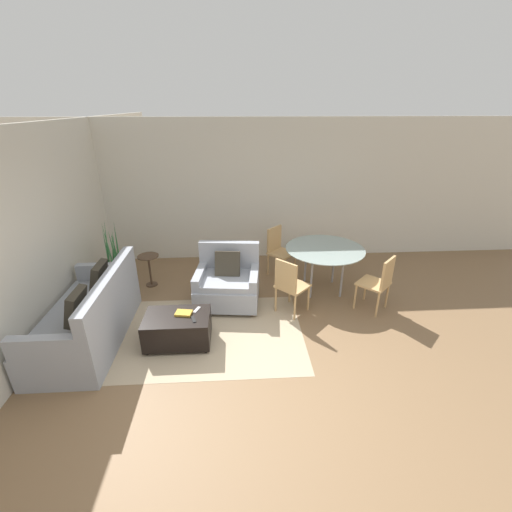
{
  "coord_description": "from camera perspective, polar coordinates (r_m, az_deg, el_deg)",
  "views": [
    {
      "loc": [
        -0.22,
        -2.99,
        2.95
      ],
      "look_at": [
        0.08,
        1.95,
        0.75
      ],
      "focal_mm": 24.0,
      "sensor_mm": 36.0,
      "label": 1
    }
  ],
  "objects": [
    {
      "name": "armchair",
      "position": [
        5.47,
        -4.73,
        -4.48
      ],
      "size": [
        1.05,
        0.92,
        0.94
      ],
      "color": "#999EA8",
      "rests_on": "ground_plane"
    },
    {
      "name": "couch",
      "position": [
        5.16,
        -25.92,
        -9.35
      ],
      "size": [
        0.92,
        1.93,
        0.96
      ],
      "color": "#999EA8",
      "rests_on": "ground_plane"
    },
    {
      "name": "ground_plane",
      "position": [
        4.21,
        0.52,
        -20.6
      ],
      "size": [
        20.0,
        20.0,
        0.0
      ],
      "primitive_type": "plane",
      "color": "brown"
    },
    {
      "name": "tv_remote_secondary",
      "position": [
        4.54,
        -10.36,
        -10.35
      ],
      "size": [
        0.08,
        0.15,
        0.01
      ],
      "color": "black",
      "rests_on": "ottoman"
    },
    {
      "name": "dining_chair_far_left",
      "position": [
        6.34,
        3.74,
        1.37
      ],
      "size": [
        0.59,
        0.59,
        0.9
      ],
      "color": "tan",
      "rests_on": "ground_plane"
    },
    {
      "name": "wall_back",
      "position": [
        6.85,
        -1.62,
        10.68
      ],
      "size": [
        12.0,
        0.06,
        2.75
      ],
      "color": "beige",
      "rests_on": "ground_plane"
    },
    {
      "name": "wall_left",
      "position": [
        5.41,
        -31.79,
        3.35
      ],
      "size": [
        0.06,
        12.0,
        2.75
      ],
      "color": "beige",
      "rests_on": "ground_plane"
    },
    {
      "name": "side_table",
      "position": [
        6.23,
        -17.38,
        -1.43
      ],
      "size": [
        0.36,
        0.36,
        0.57
      ],
      "color": "#4C3828",
      "rests_on": "ground_plane"
    },
    {
      "name": "ottoman",
      "position": [
        4.76,
        -12.9,
        -11.64
      ],
      "size": [
        0.85,
        0.56,
        0.42
      ],
      "color": "black",
      "rests_on": "ground_plane"
    },
    {
      "name": "dining_chair_near_right",
      "position": [
        5.5,
        19.9,
        -3.87
      ],
      "size": [
        0.59,
        0.59,
        0.9
      ],
      "color": "tan",
      "rests_on": "ground_plane"
    },
    {
      "name": "area_rug",
      "position": [
        4.98,
        -8.6,
        -12.63
      ],
      "size": [
        2.75,
        1.84,
        0.01
      ],
      "color": "tan",
      "rests_on": "ground_plane"
    },
    {
      "name": "potted_plant",
      "position": [
        6.41,
        -22.13,
        -2.52
      ],
      "size": [
        0.39,
        0.39,
        1.21
      ],
      "color": "#333338",
      "rests_on": "ground_plane"
    },
    {
      "name": "dining_table",
      "position": [
        5.78,
        11.38,
        0.61
      ],
      "size": [
        1.3,
        1.3,
        0.77
      ],
      "color": "#8C9E99",
      "rests_on": "ground_plane"
    },
    {
      "name": "book_stack",
      "position": [
        4.67,
        -11.98,
        -9.29
      ],
      "size": [
        0.23,
        0.18,
        0.03
      ],
      "color": "gold",
      "rests_on": "ottoman"
    },
    {
      "name": "dining_chair_near_left",
      "position": [
        5.12,
        5.6,
        -4.54
      ],
      "size": [
        0.59,
        0.59,
        0.9
      ],
      "color": "tan",
      "rests_on": "ground_plane"
    },
    {
      "name": "tv_remote_primary",
      "position": [
        4.72,
        -9.84,
        -8.81
      ],
      "size": [
        0.1,
        0.15,
        0.01
      ],
      "color": "#B7B7BC",
      "rests_on": "ottoman"
    }
  ]
}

